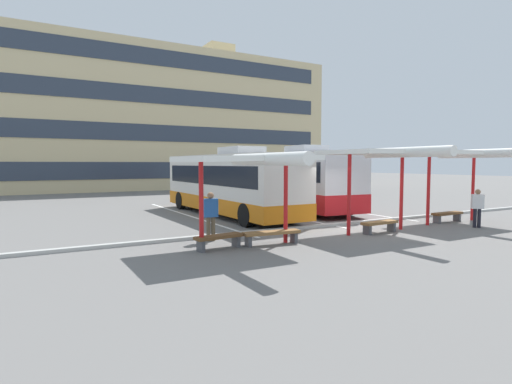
# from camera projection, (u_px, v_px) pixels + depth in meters

# --- Properties ---
(ground_plane) EXTENTS (160.00, 160.00, 0.00)m
(ground_plane) POSITION_uv_depth(u_px,v_px,m) (349.00, 229.00, 16.63)
(ground_plane) COLOR slate
(terminal_building) EXTENTS (40.56, 15.82, 17.40)m
(terminal_building) POSITION_uv_depth(u_px,v_px,m) (138.00, 123.00, 46.75)
(terminal_building) COLOR #D1BC8C
(terminal_building) RESTS_ON ground
(coach_bus_0) EXTENTS (2.72, 11.20, 3.45)m
(coach_bus_0) POSITION_uv_depth(u_px,v_px,m) (229.00, 184.00, 20.97)
(coach_bus_0) COLOR silver
(coach_bus_0) RESTS_ON ground
(coach_bus_1) EXTENTS (3.61, 10.52, 3.63)m
(coach_bus_1) POSITION_uv_depth(u_px,v_px,m) (294.00, 181.00, 23.55)
(coach_bus_1) COLOR silver
(coach_bus_1) RESTS_ON ground
(lane_stripe_0) EXTENTS (0.16, 14.00, 0.01)m
(lane_stripe_0) POSITION_uv_depth(u_px,v_px,m) (190.00, 216.00, 20.67)
(lane_stripe_0) COLOR white
(lane_stripe_0) RESTS_ON ground
(lane_stripe_1) EXTENTS (0.16, 14.00, 0.01)m
(lane_stripe_1) POSITION_uv_depth(u_px,v_px,m) (262.00, 211.00, 22.75)
(lane_stripe_1) COLOR white
(lane_stripe_1) RESTS_ON ground
(lane_stripe_2) EXTENTS (0.16, 14.00, 0.01)m
(lane_stripe_2) POSITION_uv_depth(u_px,v_px,m) (322.00, 207.00, 24.83)
(lane_stripe_2) COLOR white
(lane_stripe_2) RESTS_ON ground
(waiting_shelter_0) EXTENTS (4.02, 4.71, 2.95)m
(waiting_shelter_0) POSITION_uv_depth(u_px,v_px,m) (250.00, 161.00, 12.57)
(waiting_shelter_0) COLOR red
(waiting_shelter_0) RESTS_ON ground
(bench_0) EXTENTS (1.62, 0.62, 0.45)m
(bench_0) POSITION_uv_depth(u_px,v_px,m) (219.00, 239.00, 12.60)
(bench_0) COLOR brown
(bench_0) RESTS_ON ground
(bench_1) EXTENTS (1.99, 0.63, 0.45)m
(bench_1) POSITION_uv_depth(u_px,v_px,m) (272.00, 234.00, 13.33)
(bench_1) COLOR brown
(bench_1) RESTS_ON ground
(waiting_shelter_1) EXTENTS (3.77, 4.68, 3.23)m
(waiting_shelter_1) POSITION_uv_depth(u_px,v_px,m) (383.00, 154.00, 15.33)
(waiting_shelter_1) COLOR red
(waiting_shelter_1) RESTS_ON ground
(bench_2) EXTENTS (1.68, 0.51, 0.45)m
(bench_2) POSITION_uv_depth(u_px,v_px,m) (380.00, 224.00, 15.58)
(bench_2) COLOR brown
(bench_2) RESTS_ON ground
(waiting_shelter_2) EXTENTS (4.13, 4.99, 3.25)m
(waiting_shelter_2) POSITION_uv_depth(u_px,v_px,m) (458.00, 155.00, 17.92)
(waiting_shelter_2) COLOR red
(waiting_shelter_2) RESTS_ON ground
(bench_3) EXTENTS (1.76, 0.44, 0.45)m
(bench_3) POSITION_uv_depth(u_px,v_px,m) (447.00, 215.00, 18.50)
(bench_3) COLOR brown
(bench_3) RESTS_ON ground
(platform_kerb) EXTENTS (44.00, 0.24, 0.12)m
(platform_kerb) POSITION_uv_depth(u_px,v_px,m) (335.00, 224.00, 17.40)
(platform_kerb) COLOR #ADADA8
(platform_kerb) RESTS_ON ground
(waiting_passenger_0) EXTENTS (0.49, 0.47, 1.60)m
(waiting_passenger_0) POSITION_uv_depth(u_px,v_px,m) (477.00, 206.00, 16.86)
(waiting_passenger_0) COLOR black
(waiting_passenger_0) RESTS_ON ground
(waiting_passenger_1) EXTENTS (0.51, 0.29, 1.68)m
(waiting_passenger_1) POSITION_uv_depth(u_px,v_px,m) (211.00, 213.00, 13.92)
(waiting_passenger_1) COLOR brown
(waiting_passenger_1) RESTS_ON ground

